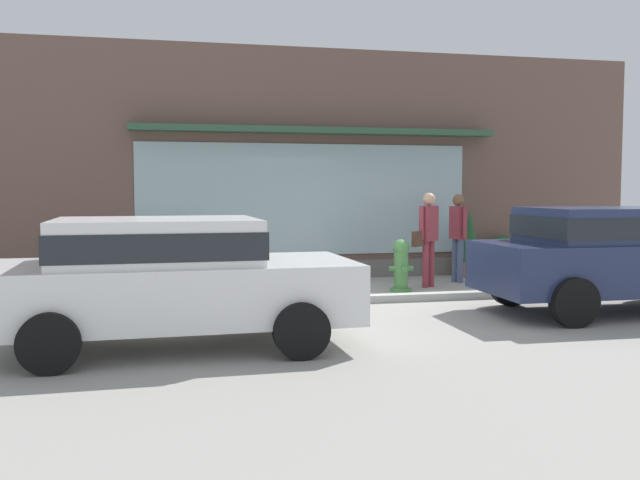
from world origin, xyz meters
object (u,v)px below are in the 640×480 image
object	(u,v)px
fire_hydrant	(401,265)
pedestrian_passerby	(458,231)
pedestrian_with_handbag	(428,232)
parked_car_white	(169,274)
potted_plant_window_right	(469,244)
potted_plant_low_front	(161,260)
parked_car_navy	(614,253)
potted_plant_doorstep	(63,257)
potted_plant_window_center	(502,254)

from	to	relation	value
fire_hydrant	pedestrian_passerby	size ratio (longest dim) A/B	0.54
pedestrian_with_handbag	parked_car_white	distance (m)	6.17
potted_plant_window_right	pedestrian_passerby	bearing A→B (deg)	-127.96
fire_hydrant	potted_plant_low_front	xyz separation A→B (m)	(-4.14, 1.51, 0.04)
pedestrian_passerby	potted_plant_window_right	size ratio (longest dim) A/B	1.21
fire_hydrant	potted_plant_window_right	world-z (taller)	potted_plant_window_right
parked_car_white	parked_car_navy	bearing A→B (deg)	6.47
pedestrian_with_handbag	potted_plant_doorstep	size ratio (longest dim) A/B	1.47
fire_hydrant	pedestrian_passerby	distance (m)	1.83
potted_plant_low_front	parked_car_white	bearing A→B (deg)	-89.02
fire_hydrant	parked_car_navy	distance (m)	3.59
potted_plant_doorstep	parked_car_navy	bearing A→B (deg)	-28.35
pedestrian_passerby	fire_hydrant	bearing A→B (deg)	-72.09
pedestrian_passerby	potted_plant_window_right	distance (m)	1.04
parked_car_white	potted_plant_low_front	bearing A→B (deg)	89.82
potted_plant_doorstep	parked_car_white	bearing A→B (deg)	-71.04
potted_plant_window_center	potted_plant_doorstep	bearing A→B (deg)	-178.51
fire_hydrant	potted_plant_window_center	world-z (taller)	fire_hydrant
pedestrian_passerby	potted_plant_doorstep	size ratio (longest dim) A/B	1.44
potted_plant_window_right	potted_plant_doorstep	xyz separation A→B (m)	(-7.95, -0.02, -0.10)
parked_car_navy	fire_hydrant	bearing A→B (deg)	131.12
pedestrian_passerby	potted_plant_low_front	xyz separation A→B (m)	(-5.63, 0.58, -0.50)
pedestrian_passerby	potted_plant_low_front	size ratio (longest dim) A/B	1.60
pedestrian_passerby	parked_car_white	world-z (taller)	pedestrian_passerby
pedestrian_with_handbag	potted_plant_window_center	world-z (taller)	pedestrian_with_handbag
parked_car_navy	potted_plant_window_right	size ratio (longest dim) A/B	2.87
pedestrian_with_handbag	potted_plant_window_right	size ratio (longest dim) A/B	1.24
pedestrian_passerby	potted_plant_window_right	xyz separation A→B (m)	(0.60, 0.77, -0.33)
potted_plant_window_center	parked_car_navy	bearing A→B (deg)	-97.82
parked_car_navy	potted_plant_window_right	distance (m)	4.44
potted_plant_doorstep	fire_hydrant	bearing A→B (deg)	-16.08
pedestrian_with_handbag	parked_car_navy	distance (m)	3.54
pedestrian_passerby	potted_plant_window_center	world-z (taller)	pedestrian_passerby
fire_hydrant	potted_plant_doorstep	world-z (taller)	potted_plant_doorstep
parked_car_white	potted_plant_low_front	world-z (taller)	parked_car_white
parked_car_navy	potted_plant_low_front	size ratio (longest dim) A/B	3.78
fire_hydrant	potted_plant_doorstep	size ratio (longest dim) A/B	0.78
fire_hydrant	potted_plant_low_front	bearing A→B (deg)	159.92
pedestrian_with_handbag	potted_plant_low_front	xyz separation A→B (m)	(-4.80, 1.11, -0.51)
parked_car_white	parked_car_navy	world-z (taller)	parked_car_navy
fire_hydrant	pedestrian_passerby	xyz separation A→B (m)	(1.48, 0.93, 0.53)
fire_hydrant	potted_plant_low_front	world-z (taller)	potted_plant_low_front
fire_hydrant	potted_plant_window_right	xyz separation A→B (m)	(2.09, 1.71, 0.20)
potted_plant_low_front	parked_car_navy	bearing A→B (deg)	-33.27
potted_plant_low_front	potted_plant_doorstep	distance (m)	1.73
potted_plant_low_front	pedestrian_with_handbag	bearing A→B (deg)	-13.01
potted_plant_window_center	potted_plant_doorstep	distance (m)	8.82
fire_hydrant	potted_plant_window_center	bearing A→B (deg)	33.07
parked_car_white	potted_plant_doorstep	size ratio (longest dim) A/B	3.47
pedestrian_passerby	parked_car_navy	size ratio (longest dim) A/B	0.42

